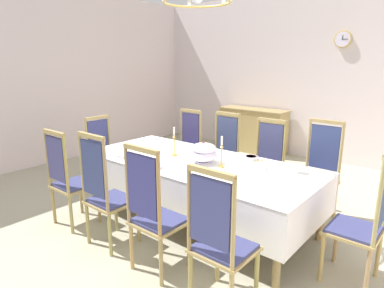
{
  "coord_description": "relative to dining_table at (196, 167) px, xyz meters",
  "views": [
    {
      "loc": [
        2.35,
        -2.95,
        1.87
      ],
      "look_at": [
        -0.05,
        -0.1,
        0.94
      ],
      "focal_mm": 31.51,
      "sensor_mm": 36.0,
      "label": 1
    }
  ],
  "objects": [
    {
      "name": "tablecloth",
      "position": [
        0.0,
        0.0,
        -0.04
      ],
      "size": [
        2.8,
        1.23,
        0.44
      ],
      "color": "white",
      "rests_on": "dining_table"
    },
    {
      "name": "spoon_secondary",
      "position": [
        0.56,
        0.49,
        0.08
      ],
      "size": [
        0.06,
        0.17,
        0.01
      ],
      "rotation": [
        0.0,
        0.0,
        -0.28
      ],
      "color": "gold",
      "rests_on": "tablecloth"
    },
    {
      "name": "chair_head_east",
      "position": [
        1.8,
        0.0,
        -0.08
      ],
      "size": [
        0.42,
        0.44,
        1.21
      ],
      "rotation": [
        0.0,
        0.0,
        1.57
      ],
      "color": "tan",
      "rests_on": "ground"
    },
    {
      "name": "bowl_near_right",
      "position": [
        0.44,
        0.47,
        0.09
      ],
      "size": [
        0.16,
        0.16,
        0.04
      ],
      "color": "white",
      "rests_on": "tablecloth"
    },
    {
      "name": "candlestick_west",
      "position": [
        -0.35,
        0.0,
        0.21
      ],
      "size": [
        0.07,
        0.07,
        0.35
      ],
      "color": "gold",
      "rests_on": "tablecloth"
    },
    {
      "name": "chair_head_west",
      "position": [
        -1.79,
        0.0,
        -0.12
      ],
      "size": [
        0.42,
        0.44,
        1.07
      ],
      "rotation": [
        0.0,
        0.0,
        -1.57
      ],
      "color": "tan",
      "rests_on": "ground"
    },
    {
      "name": "bowl_far_left",
      "position": [
        -0.8,
        -0.44,
        0.09
      ],
      "size": [
        0.18,
        0.18,
        0.04
      ],
      "color": "white",
      "rests_on": "tablecloth"
    },
    {
      "name": "chair_south_b",
      "position": [
        -0.35,
        -1.02,
        -0.08
      ],
      "size": [
        0.44,
        0.42,
        1.2
      ],
      "color": "#9D9252",
      "rests_on": "ground"
    },
    {
      "name": "bowl_near_left",
      "position": [
        -0.18,
        -0.48,
        0.09
      ],
      "size": [
        0.17,
        0.17,
        0.04
      ],
      "color": "white",
      "rests_on": "tablecloth"
    },
    {
      "name": "ground",
      "position": [
        0.0,
        0.08,
        -0.69
      ],
      "size": [
        7.19,
        6.89,
        0.04
      ],
      "primitive_type": "cube",
      "color": "#A8A58B"
    },
    {
      "name": "bowl_far_right",
      "position": [
        -1.2,
        0.44,
        0.09
      ],
      "size": [
        0.14,
        0.14,
        0.03
      ],
      "color": "white",
      "rests_on": "tablecloth"
    },
    {
      "name": "chair_north_c",
      "position": [
        0.35,
        1.01,
        -0.1
      ],
      "size": [
        0.44,
        0.42,
        1.13
      ],
      "rotation": [
        0.0,
        0.0,
        3.14
      ],
      "color": "tan",
      "rests_on": "ground"
    },
    {
      "name": "chair_south_d",
      "position": [
        1.05,
        -1.01,
        -0.1
      ],
      "size": [
        0.44,
        0.42,
        1.16
      ],
      "color": "#A18B4D",
      "rests_on": "ground"
    },
    {
      "name": "chair_north_a",
      "position": [
        -1.05,
        1.01,
        -0.11
      ],
      "size": [
        0.44,
        0.42,
        1.12
      ],
      "rotation": [
        0.0,
        0.0,
        3.14
      ],
      "color": "#AC8A4F",
      "rests_on": "ground"
    },
    {
      "name": "chair_south_a",
      "position": [
        -1.05,
        -1.01,
        -0.1
      ],
      "size": [
        0.44,
        0.42,
        1.14
      ],
      "color": "#A28B59",
      "rests_on": "ground"
    },
    {
      "name": "chair_south_c",
      "position": [
        0.35,
        -1.02,
        -0.08
      ],
      "size": [
        0.44,
        0.42,
        1.2
      ],
      "color": "#AA864A",
      "rests_on": "ground"
    },
    {
      "name": "back_wall",
      "position": [
        0.0,
        3.56,
        0.9
      ],
      "size": [
        7.19,
        0.08,
        3.14
      ],
      "primitive_type": "cube",
      "color": "silver",
      "rests_on": "ground"
    },
    {
      "name": "soup_tureen",
      "position": [
        0.1,
        0.0,
        0.19
      ],
      "size": [
        0.32,
        0.32,
        0.25
      ],
      "color": "white",
      "rests_on": "tablecloth"
    },
    {
      "name": "spoon_primary",
      "position": [
        -0.3,
        -0.45,
        0.08
      ],
      "size": [
        0.03,
        0.18,
        0.01
      ],
      "rotation": [
        0.0,
        0.0,
        0.03
      ],
      "color": "gold",
      "rests_on": "tablecloth"
    },
    {
      "name": "mounted_clock",
      "position": [
        0.43,
        3.49,
        1.55
      ],
      "size": [
        0.28,
        0.06,
        0.28
      ],
      "color": "#D1B251"
    },
    {
      "name": "left_wall",
      "position": [
        -3.63,
        0.08,
        0.9
      ],
      "size": [
        0.08,
        6.89,
        3.14
      ],
      "primitive_type": "cube",
      "color": "silver",
      "rests_on": "ground"
    },
    {
      "name": "sideboard",
      "position": [
        -1.13,
        3.24,
        -0.22
      ],
      "size": [
        1.44,
        0.48,
        0.9
      ],
      "rotation": [
        0.0,
        0.0,
        3.14
      ],
      "color": "#A68C52",
      "rests_on": "ground"
    },
    {
      "name": "chair_north_d",
      "position": [
        1.05,
        1.02,
        -0.08
      ],
      "size": [
        0.44,
        0.42,
        1.19
      ],
      "rotation": [
        0.0,
        0.0,
        3.14
      ],
      "color": "tan",
      "rests_on": "ground"
    },
    {
      "name": "candlestick_east",
      "position": [
        0.35,
        0.0,
        0.21
      ],
      "size": [
        0.07,
        0.07,
        0.34
      ],
      "color": "gold",
      "rests_on": "tablecloth"
    },
    {
      "name": "chandelier",
      "position": [
        -0.0,
        0.0,
        1.79
      ],
      "size": [
        0.72,
        0.71,
        0.66
      ],
      "color": "gold"
    },
    {
      "name": "dining_table",
      "position": [
        0.0,
        0.0,
        0.0
      ],
      "size": [
        2.78,
        1.21,
        0.74
      ],
      "color": "tan",
      "rests_on": "ground"
    },
    {
      "name": "chair_north_b",
      "position": [
        -0.35,
        1.01,
        -0.1
      ],
      "size": [
        0.44,
        0.42,
        1.15
      ],
      "rotation": [
        0.0,
        0.0,
        3.14
      ],
      "color": "tan",
      "rests_on": "ground"
    }
  ]
}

